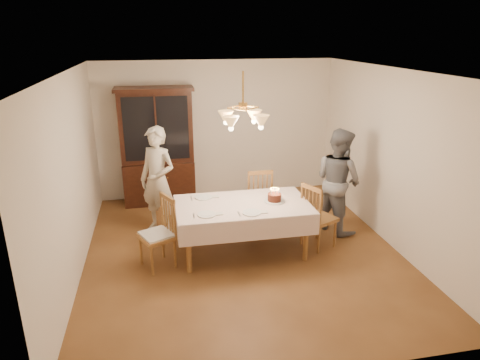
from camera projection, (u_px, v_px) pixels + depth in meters
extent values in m
plane|color=brown|center=(243.00, 251.00, 6.33)|extent=(5.00, 5.00, 0.00)
plane|color=white|center=(243.00, 71.00, 5.48)|extent=(5.00, 5.00, 0.00)
plane|color=silver|center=(217.00, 129.00, 8.22)|extent=(4.50, 0.00, 4.50)
plane|color=silver|center=(303.00, 255.00, 3.59)|extent=(4.50, 0.00, 4.50)
plane|color=silver|center=(72.00, 178.00, 5.49)|extent=(0.00, 5.00, 5.00)
plane|color=silver|center=(392.00, 159.00, 6.32)|extent=(0.00, 5.00, 5.00)
cube|color=brown|center=(243.00, 206.00, 6.09)|extent=(1.80, 1.00, 0.04)
cube|color=white|center=(243.00, 204.00, 6.09)|extent=(1.90, 1.10, 0.01)
cylinder|color=brown|center=(189.00, 248.00, 5.68)|extent=(0.07, 0.07, 0.71)
cylinder|color=brown|center=(306.00, 237.00, 5.98)|extent=(0.07, 0.07, 0.71)
cylinder|color=brown|center=(184.00, 222.00, 6.46)|extent=(0.07, 0.07, 0.71)
cylinder|color=brown|center=(288.00, 214.00, 6.76)|extent=(0.07, 0.07, 0.71)
cube|color=black|center=(160.00, 182.00, 8.06)|extent=(1.30, 0.50, 0.80)
cube|color=black|center=(156.00, 126.00, 7.76)|extent=(1.30, 0.40, 1.30)
cube|color=black|center=(156.00, 129.00, 7.57)|extent=(1.14, 0.01, 1.14)
cube|color=black|center=(154.00, 89.00, 7.49)|extent=(1.38, 0.54, 0.06)
cube|color=brown|center=(257.00, 199.00, 7.10)|extent=(0.44, 0.42, 0.05)
cube|color=brown|center=(261.00, 173.00, 6.75)|extent=(0.40, 0.04, 0.06)
cylinder|color=brown|center=(265.00, 207.00, 7.37)|extent=(0.04, 0.04, 0.43)
cylinder|color=brown|center=(244.00, 209.00, 7.30)|extent=(0.04, 0.04, 0.43)
cylinder|color=brown|center=(270.00, 215.00, 7.06)|extent=(0.04, 0.04, 0.43)
cylinder|color=brown|center=(249.00, 217.00, 6.99)|extent=(0.04, 0.04, 0.43)
cube|color=brown|center=(157.00, 237.00, 5.79)|extent=(0.57, 0.58, 0.05)
cube|color=brown|center=(167.00, 198.00, 5.73)|extent=(0.20, 0.38, 0.06)
cylinder|color=brown|center=(141.00, 250.00, 5.91)|extent=(0.04, 0.04, 0.43)
cylinder|color=brown|center=(152.00, 261.00, 5.64)|extent=(0.04, 0.04, 0.43)
cylinder|color=brown|center=(163.00, 244.00, 6.10)|extent=(0.04, 0.04, 0.43)
cylinder|color=brown|center=(175.00, 254.00, 5.83)|extent=(0.04, 0.04, 0.43)
cube|color=beige|center=(157.00, 234.00, 5.78)|extent=(0.51, 0.52, 0.03)
cube|color=brown|center=(319.00, 218.00, 6.36)|extent=(0.57, 0.58, 0.05)
cube|color=brown|center=(312.00, 188.00, 6.09)|extent=(0.20, 0.38, 0.06)
cylinder|color=brown|center=(335.00, 234.00, 6.40)|extent=(0.04, 0.04, 0.43)
cylinder|color=brown|center=(317.00, 226.00, 6.67)|extent=(0.04, 0.04, 0.43)
cylinder|color=brown|center=(319.00, 240.00, 6.21)|extent=(0.04, 0.04, 0.43)
cylinder|color=brown|center=(301.00, 231.00, 6.48)|extent=(0.04, 0.04, 0.43)
imported|color=beige|center=(158.00, 181.00, 6.73)|extent=(0.75, 0.71, 1.72)
imported|color=slate|center=(338.00, 180.00, 6.79)|extent=(0.89, 0.99, 1.68)
cylinder|color=white|center=(274.00, 201.00, 6.17)|extent=(0.30, 0.30, 0.01)
cylinder|color=#3B160D|center=(274.00, 197.00, 6.15)|extent=(0.19, 0.19, 0.11)
cylinder|color=#598CD8|center=(279.00, 191.00, 6.13)|extent=(0.01, 0.01, 0.07)
sphere|color=#FFB23F|center=(279.00, 189.00, 6.12)|extent=(0.01, 0.01, 0.01)
cylinder|color=pink|center=(278.00, 191.00, 6.15)|extent=(0.01, 0.01, 0.07)
sphere|color=#FFB23F|center=(278.00, 188.00, 6.14)|extent=(0.01, 0.01, 0.01)
cylinder|color=#EACC66|center=(277.00, 190.00, 6.16)|extent=(0.01, 0.01, 0.07)
sphere|color=#FFB23F|center=(277.00, 188.00, 6.15)|extent=(0.01, 0.01, 0.01)
cylinder|color=#598CD8|center=(275.00, 190.00, 6.17)|extent=(0.01, 0.01, 0.07)
sphere|color=#FFB23F|center=(275.00, 187.00, 6.16)|extent=(0.01, 0.01, 0.01)
cylinder|color=pink|center=(274.00, 190.00, 6.17)|extent=(0.01, 0.01, 0.07)
sphere|color=#FFB23F|center=(274.00, 187.00, 6.16)|extent=(0.01, 0.01, 0.01)
cylinder|color=#EACC66|center=(272.00, 190.00, 6.16)|extent=(0.01, 0.01, 0.07)
sphere|color=#FFB23F|center=(272.00, 188.00, 6.15)|extent=(0.01, 0.01, 0.01)
cylinder|color=#598CD8|center=(271.00, 191.00, 6.15)|extent=(0.01, 0.01, 0.07)
sphere|color=#FFB23F|center=(271.00, 188.00, 6.14)|extent=(0.01, 0.01, 0.01)
cylinder|color=pink|center=(271.00, 191.00, 6.13)|extent=(0.01, 0.01, 0.07)
sphere|color=#FFB23F|center=(271.00, 189.00, 6.12)|extent=(0.01, 0.01, 0.01)
cylinder|color=#EACC66|center=(271.00, 192.00, 6.11)|extent=(0.01, 0.01, 0.07)
sphere|color=#FFB23F|center=(271.00, 189.00, 6.09)|extent=(0.01, 0.01, 0.01)
cylinder|color=#598CD8|center=(271.00, 192.00, 6.09)|extent=(0.01, 0.01, 0.07)
sphere|color=#FFB23F|center=(271.00, 190.00, 6.07)|extent=(0.01, 0.01, 0.01)
cylinder|color=pink|center=(273.00, 193.00, 6.07)|extent=(0.01, 0.01, 0.07)
sphere|color=#FFB23F|center=(273.00, 190.00, 6.06)|extent=(0.01, 0.01, 0.01)
cylinder|color=#EACC66|center=(274.00, 193.00, 6.06)|extent=(0.01, 0.01, 0.07)
sphere|color=#FFB23F|center=(274.00, 190.00, 6.05)|extent=(0.01, 0.01, 0.01)
cylinder|color=#598CD8|center=(276.00, 193.00, 6.06)|extent=(0.01, 0.01, 0.07)
sphere|color=#FFB23F|center=(276.00, 190.00, 6.05)|extent=(0.01, 0.01, 0.01)
cylinder|color=pink|center=(277.00, 193.00, 6.07)|extent=(0.01, 0.01, 0.07)
sphere|color=#FFB23F|center=(277.00, 190.00, 6.06)|extent=(0.01, 0.01, 0.01)
cylinder|color=#EACC66|center=(278.00, 192.00, 6.09)|extent=(0.01, 0.01, 0.07)
sphere|color=#FFB23F|center=(278.00, 190.00, 6.07)|extent=(0.01, 0.01, 0.01)
cylinder|color=#598CD8|center=(279.00, 192.00, 6.11)|extent=(0.01, 0.01, 0.07)
sphere|color=#FFB23F|center=(279.00, 189.00, 6.09)|extent=(0.01, 0.01, 0.01)
cylinder|color=white|center=(207.00, 214.00, 5.71)|extent=(0.25, 0.25, 0.02)
cube|color=silver|center=(194.00, 216.00, 5.68)|extent=(0.01, 0.16, 0.01)
cube|color=beige|center=(219.00, 214.00, 5.74)|extent=(0.10, 0.10, 0.01)
cylinder|color=white|center=(252.00, 213.00, 5.77)|extent=(0.25, 0.25, 0.02)
cube|color=silver|center=(239.00, 214.00, 5.74)|extent=(0.01, 0.16, 0.01)
cube|color=beige|center=(264.00, 212.00, 5.80)|extent=(0.10, 0.10, 0.01)
cylinder|color=white|center=(203.00, 197.00, 6.31)|extent=(0.26, 0.26, 0.02)
cube|color=silver|center=(192.00, 198.00, 6.28)|extent=(0.01, 0.16, 0.01)
cube|color=beige|center=(215.00, 196.00, 6.34)|extent=(0.10, 0.10, 0.01)
cylinder|color=#BF8C3F|center=(243.00, 87.00, 5.55)|extent=(0.02, 0.02, 0.40)
cylinder|color=#BF8C3F|center=(243.00, 106.00, 5.63)|extent=(0.12, 0.12, 0.10)
cone|color=#D8994C|center=(254.00, 116.00, 5.91)|extent=(0.22, 0.22, 0.18)
sphere|color=#FFD899|center=(254.00, 121.00, 5.93)|extent=(0.07, 0.07, 0.07)
cone|color=#D8994C|center=(226.00, 117.00, 5.84)|extent=(0.22, 0.22, 0.18)
sphere|color=#FFD899|center=(226.00, 122.00, 5.86)|extent=(0.07, 0.07, 0.07)
cone|color=#D8994C|center=(231.00, 123.00, 5.47)|extent=(0.22, 0.22, 0.18)
sphere|color=#FFD899|center=(231.00, 129.00, 5.49)|extent=(0.07, 0.07, 0.07)
cone|color=#D8994C|center=(261.00, 122.00, 5.54)|extent=(0.22, 0.22, 0.18)
sphere|color=#FFD899|center=(261.00, 127.00, 5.56)|extent=(0.07, 0.07, 0.07)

